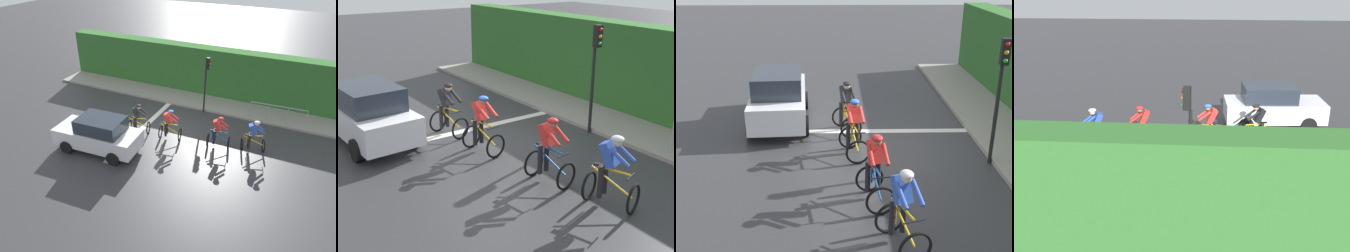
# 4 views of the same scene
# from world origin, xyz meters

# --- Properties ---
(ground_plane) EXTENTS (80.00, 80.00, 0.00)m
(ground_plane) POSITION_xyz_m (0.00, 0.00, 0.00)
(ground_plane) COLOR #333335
(sidewalk_kerb) EXTENTS (2.80, 24.17, 0.12)m
(sidewalk_kerb) POSITION_xyz_m (-4.72, 2.00, 0.06)
(sidewalk_kerb) COLOR gray
(sidewalk_kerb) RESTS_ON ground
(stone_wall_low) EXTENTS (0.44, 24.17, 0.61)m
(stone_wall_low) POSITION_xyz_m (-5.62, 2.00, 0.30)
(stone_wall_low) COLOR gray
(stone_wall_low) RESTS_ON ground
(hedge_wall) EXTENTS (1.10, 24.17, 3.11)m
(hedge_wall) POSITION_xyz_m (-5.92, 2.00, 1.55)
(hedge_wall) COLOR #2D6628
(hedge_wall) RESTS_ON ground
(road_marking_stop_line) EXTENTS (7.00, 0.30, 0.01)m
(road_marking_stop_line) POSITION_xyz_m (0.00, -1.49, 0.00)
(road_marking_stop_line) COLOR silver
(road_marking_stop_line) RESTS_ON ground
(cyclist_lead) EXTENTS (0.99, 1.24, 1.66)m
(cyclist_lead) POSITION_xyz_m (-0.38, 4.35, 0.80)
(cyclist_lead) COLOR black
(cyclist_lead) RESTS_ON ground
(cyclist_second) EXTENTS (0.85, 1.18, 1.66)m
(cyclist_second) POSITION_xyz_m (-0.03, 2.72, 0.80)
(cyclist_second) COLOR black
(cyclist_second) RESTS_ON ground
(cyclist_mid) EXTENTS (0.86, 1.18, 1.66)m
(cyclist_mid) POSITION_xyz_m (0.34, 0.28, 0.80)
(cyclist_mid) COLOR black
(cyclist_mid) RESTS_ON ground
(cyclist_fourth) EXTENTS (0.93, 1.22, 1.66)m
(cyclist_fourth) POSITION_xyz_m (0.50, -1.47, 0.80)
(cyclist_fourth) COLOR black
(cyclist_fourth) RESTS_ON ground
(car_white) EXTENTS (2.10, 4.21, 1.76)m
(car_white) POSITION_xyz_m (2.68, -2.34, 0.87)
(car_white) COLOR silver
(car_white) RESTS_ON ground
(traffic_light_near_crossing) EXTENTS (0.22, 0.31, 3.34)m
(traffic_light_near_crossing) POSITION_xyz_m (-3.27, 0.89, 2.22)
(traffic_light_near_crossing) COLOR black
(traffic_light_near_crossing) RESTS_ON ground
(pedestrian_railing_kerbside) EXTENTS (0.21, 3.06, 1.03)m
(pedestrian_railing_kerbside) POSITION_xyz_m (-3.82, 4.98, 0.77)
(pedestrian_railing_kerbside) COLOR #999EA3
(pedestrian_railing_kerbside) RESTS_ON ground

